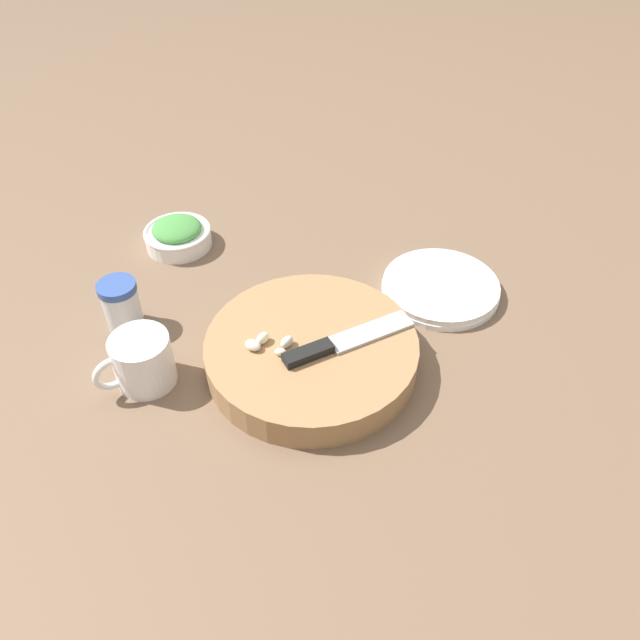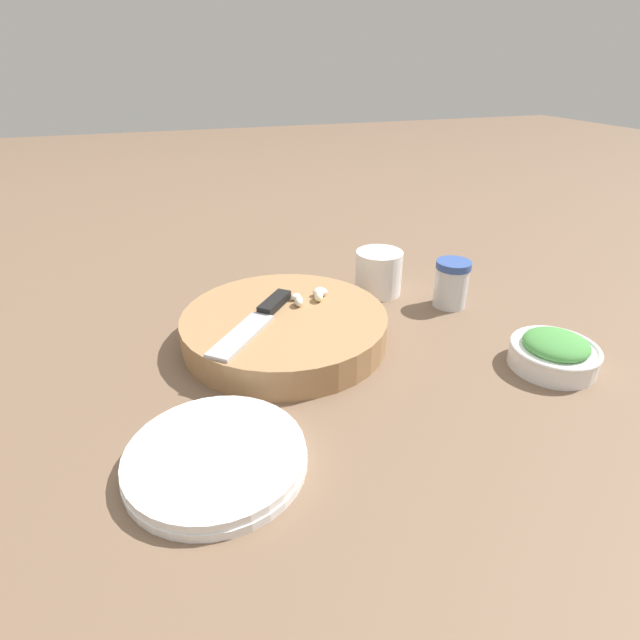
{
  "view_description": "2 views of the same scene",
  "coord_description": "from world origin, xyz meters",
  "px_view_note": "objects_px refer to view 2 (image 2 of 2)",
  "views": [
    {
      "loc": [
        0.27,
        -0.64,
        0.66
      ],
      "look_at": [
        0.04,
        -0.03,
        0.06
      ],
      "focal_mm": 35.0,
      "sensor_mm": 36.0,
      "label": 1
    },
    {
      "loc": [
        0.19,
        0.56,
        0.38
      ],
      "look_at": [
        -0.01,
        -0.03,
        0.05
      ],
      "focal_mm": 28.0,
      "sensor_mm": 36.0,
      "label": 2
    }
  ],
  "objects_px": {
    "spice_jar": "(451,284)",
    "plate_stack": "(216,458)",
    "chef_knife": "(258,318)",
    "herb_bowl": "(554,352)",
    "garlic_cloves": "(313,295)",
    "coffee_mug": "(379,272)",
    "cutting_board": "(285,328)"
  },
  "relations": [
    {
      "from": "spice_jar",
      "to": "plate_stack",
      "type": "relative_size",
      "value": 0.42
    },
    {
      "from": "herb_bowl",
      "to": "cutting_board",
      "type": "bearing_deg",
      "value": -29.33
    },
    {
      "from": "spice_jar",
      "to": "plate_stack",
      "type": "bearing_deg",
      "value": 30.13
    },
    {
      "from": "chef_knife",
      "to": "herb_bowl",
      "type": "height_order",
      "value": "chef_knife"
    },
    {
      "from": "spice_jar",
      "to": "coffee_mug",
      "type": "height_order",
      "value": "spice_jar"
    },
    {
      "from": "spice_jar",
      "to": "coffee_mug",
      "type": "bearing_deg",
      "value": -43.43
    },
    {
      "from": "chef_knife",
      "to": "coffee_mug",
      "type": "xyz_separation_m",
      "value": [
        -0.24,
        -0.12,
        -0.01
      ]
    },
    {
      "from": "spice_jar",
      "to": "plate_stack",
      "type": "distance_m",
      "value": 0.5
    },
    {
      "from": "cutting_board",
      "to": "chef_knife",
      "type": "height_order",
      "value": "chef_knife"
    },
    {
      "from": "herb_bowl",
      "to": "spice_jar",
      "type": "height_order",
      "value": "spice_jar"
    },
    {
      "from": "herb_bowl",
      "to": "coffee_mug",
      "type": "bearing_deg",
      "value": -67.36
    },
    {
      "from": "garlic_cloves",
      "to": "coffee_mug",
      "type": "distance_m",
      "value": 0.17
    },
    {
      "from": "herb_bowl",
      "to": "plate_stack",
      "type": "distance_m",
      "value": 0.47
    },
    {
      "from": "cutting_board",
      "to": "spice_jar",
      "type": "distance_m",
      "value": 0.3
    },
    {
      "from": "herb_bowl",
      "to": "chef_knife",
      "type": "bearing_deg",
      "value": -25.41
    },
    {
      "from": "chef_knife",
      "to": "spice_jar",
      "type": "relative_size",
      "value": 2.09
    },
    {
      "from": "chef_knife",
      "to": "garlic_cloves",
      "type": "distance_m",
      "value": 0.1
    },
    {
      "from": "cutting_board",
      "to": "plate_stack",
      "type": "distance_m",
      "value": 0.26
    },
    {
      "from": "cutting_board",
      "to": "plate_stack",
      "type": "bearing_deg",
      "value": 58.88
    },
    {
      "from": "spice_jar",
      "to": "plate_stack",
      "type": "height_order",
      "value": "spice_jar"
    },
    {
      "from": "herb_bowl",
      "to": "plate_stack",
      "type": "xyz_separation_m",
      "value": [
        0.46,
        0.04,
        -0.01
      ]
    },
    {
      "from": "garlic_cloves",
      "to": "spice_jar",
      "type": "relative_size",
      "value": 0.8
    },
    {
      "from": "spice_jar",
      "to": "coffee_mug",
      "type": "distance_m",
      "value": 0.13
    },
    {
      "from": "chef_knife",
      "to": "garlic_cloves",
      "type": "bearing_deg",
      "value": -114.57
    },
    {
      "from": "chef_knife",
      "to": "spice_jar",
      "type": "height_order",
      "value": "spice_jar"
    },
    {
      "from": "spice_jar",
      "to": "herb_bowl",
      "type": "bearing_deg",
      "value": 98.55
    },
    {
      "from": "cutting_board",
      "to": "herb_bowl",
      "type": "relative_size",
      "value": 2.56
    },
    {
      "from": "herb_bowl",
      "to": "spice_jar",
      "type": "bearing_deg",
      "value": -81.45
    },
    {
      "from": "garlic_cloves",
      "to": "herb_bowl",
      "type": "relative_size",
      "value": 0.54
    },
    {
      "from": "garlic_cloves",
      "to": "chef_knife",
      "type": "bearing_deg",
      "value": 24.47
    },
    {
      "from": "chef_knife",
      "to": "garlic_cloves",
      "type": "relative_size",
      "value": 2.61
    },
    {
      "from": "cutting_board",
      "to": "chef_knife",
      "type": "bearing_deg",
      "value": 12.92
    }
  ]
}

